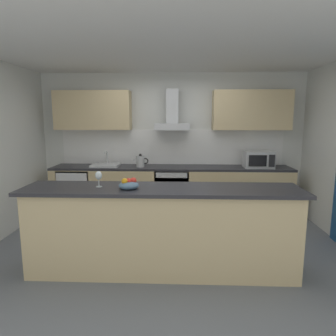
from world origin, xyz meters
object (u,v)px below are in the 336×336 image
Objects in this scene: oven at (172,191)px; fruit_bowl at (129,185)px; microwave at (258,159)px; sink at (106,165)px; kettle at (140,161)px; wine_glass at (99,176)px; refrigerator at (78,191)px; range_hood at (172,117)px.

fruit_bowl is at bearing -100.89° from oven.
microwave reaches higher than sink.
wine_glass is (-0.20, -2.04, 0.12)m from kettle.
refrigerator is 2.22m from range_hood.
microwave is 0.69× the size of range_hood.
sink is 1.49m from range_hood.
range_hood reaches higher than oven.
microwave is 1.71m from range_hood.
sink is at bearing 176.04° from kettle.
range_hood is (1.21, 0.12, 0.86)m from sink.
sink is at bearing 1.46° from refrigerator.
oven is 2.77× the size of kettle.
oven reaches higher than refrigerator.
oven is at bearing -0.52° from sink.
oven is at bearing 0.09° from refrigerator.
sink is 1.73× the size of kettle.
oven is 2.27m from fruit_bowl.
oven is 1.33m from range_hood.
fruit_bowl is at bearing -100.29° from range_hood.
range_hood is 2.43m from fruit_bowl.
fruit_bowl reaches higher than refrigerator.
refrigerator is at bearing -175.68° from range_hood.
range_hood is at bearing 5.58° from sink.
wine_glass is 0.37m from fruit_bowl.
microwave is at bearing -0.44° from refrigerator.
microwave is at bearing 47.47° from fruit_bowl.
wine_glass is at bearing -64.57° from refrigerator.
refrigerator is 2.40m from wine_glass.
range_hood is (0.57, 0.16, 0.78)m from kettle.
fruit_bowl is at bearing -69.72° from sink.
wine_glass is at bearing 168.20° from fruit_bowl.
wine_glass is (-0.76, -2.08, 0.67)m from oven.
refrigerator is 1.18× the size of range_hood.
wine_glass is (-0.76, -2.21, -0.66)m from range_hood.
range_hood reaches higher than kettle.
sink is 2.31m from fruit_bowl.
oven is at bearing 69.81° from wine_glass.
range_hood is at bearing 4.32° from refrigerator.
sink reaches higher than kettle.
fruit_bowl is (-1.95, -2.12, -0.00)m from microwave.
wine_glass reaches higher than oven.
kettle is 0.40× the size of range_hood.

